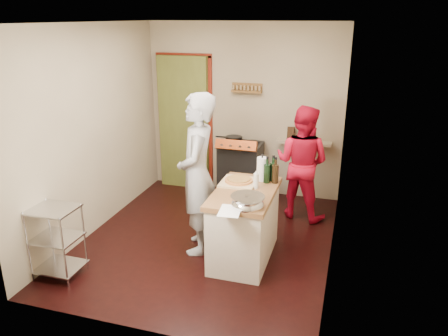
{
  "coord_description": "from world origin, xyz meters",
  "views": [
    {
      "loc": [
        1.61,
        -4.62,
        2.67
      ],
      "look_at": [
        0.21,
        0.0,
        0.98
      ],
      "focal_mm": 35.0,
      "sensor_mm": 36.0,
      "label": 1
    }
  ],
  "objects_px": {
    "stove": "(241,170)",
    "island": "(245,222)",
    "person_red": "(302,163)",
    "wire_shelving": "(56,239)",
    "person_stripe": "(197,175)"
  },
  "relations": [
    {
      "from": "stove",
      "to": "island",
      "type": "distance_m",
      "value": 1.76
    },
    {
      "from": "stove",
      "to": "person_red",
      "type": "height_order",
      "value": "person_red"
    },
    {
      "from": "person_red",
      "to": "wire_shelving",
      "type": "bearing_deg",
      "value": 60.93
    },
    {
      "from": "person_stripe",
      "to": "person_red",
      "type": "xyz_separation_m",
      "value": [
        1.04,
        1.27,
        -0.16
      ]
    },
    {
      "from": "wire_shelving",
      "to": "person_stripe",
      "type": "distance_m",
      "value": 1.66
    },
    {
      "from": "person_stripe",
      "to": "person_red",
      "type": "bearing_deg",
      "value": 126.02
    },
    {
      "from": "wire_shelving",
      "to": "person_stripe",
      "type": "relative_size",
      "value": 0.42
    },
    {
      "from": "stove",
      "to": "wire_shelving",
      "type": "height_order",
      "value": "stove"
    },
    {
      "from": "person_stripe",
      "to": "island",
      "type": "bearing_deg",
      "value": 70.42
    },
    {
      "from": "stove",
      "to": "person_red",
      "type": "distance_m",
      "value": 1.08
    },
    {
      "from": "wire_shelving",
      "to": "person_stripe",
      "type": "xyz_separation_m",
      "value": [
        1.24,
        0.98,
        0.5
      ]
    },
    {
      "from": "island",
      "to": "person_red",
      "type": "xyz_separation_m",
      "value": [
        0.46,
        1.32,
        0.34
      ]
    },
    {
      "from": "person_stripe",
      "to": "stove",
      "type": "bearing_deg",
      "value": 162.29
    },
    {
      "from": "stove",
      "to": "person_stripe",
      "type": "distance_m",
      "value": 1.72
    },
    {
      "from": "stove",
      "to": "island",
      "type": "relative_size",
      "value": 0.79
    }
  ]
}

